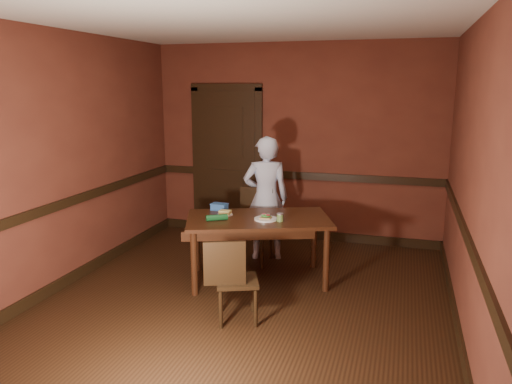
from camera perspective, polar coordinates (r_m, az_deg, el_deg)
The scene contains 22 objects.
floor at distance 5.16m, azimuth -1.15°, elevation -12.28°, with size 4.00×4.50×0.01m, color black.
ceiling at distance 4.73m, azimuth -1.29°, elevation 19.02°, with size 4.00×4.50×0.01m, color beige.
wall_back at distance 6.92m, azimuth 4.56°, elevation 5.61°, with size 4.00×0.02×2.70m, color #5A281B.
wall_front at distance 2.76m, azimuth -15.79°, elevation -4.77°, with size 4.00×0.02×2.70m, color #5A281B.
wall_left at distance 5.70m, azimuth -20.75°, elevation 3.46°, with size 0.02×4.50×2.70m, color #5A281B.
wall_right at distance 4.57m, azimuth 23.40°, elevation 1.28°, with size 0.02×4.50×2.70m, color #5A281B.
dado_back at distance 6.97m, azimuth 4.47°, elevation 1.91°, with size 4.00×0.03×0.10m, color black.
dado_left at distance 5.77m, azimuth -20.30°, elevation -0.96°, with size 0.03×4.50×0.10m, color black.
dado_right at distance 4.67m, azimuth 22.75°, elevation -4.15°, with size 0.03×4.50×0.10m, color black.
baseboard_back at distance 7.17m, azimuth 4.36°, elevation -4.71°, with size 4.00×0.03×0.12m, color black.
baseboard_left at distance 6.01m, azimuth -19.71°, elevation -8.79°, with size 0.03×4.50×0.12m, color black.
baseboard_right at distance 4.95m, azimuth 21.94°, elevation -13.52°, with size 0.03×4.50×0.12m, color black.
door at distance 7.20m, azimuth -3.35°, elevation 3.80°, with size 1.05×0.07×2.20m.
dining_table at distance 5.53m, azimuth 0.25°, elevation -6.54°, with size 1.54×0.86×0.72m, color #341A0D.
chair_far at distance 6.06m, azimuth -0.41°, elevation -3.98°, with size 0.42×0.42×0.90m, color black, non-canonical shape.
chair_near at distance 4.62m, azimuth -2.17°, elevation -9.92°, with size 0.37×0.37×0.80m, color black, non-canonical shape.
person at distance 6.14m, azimuth 1.14°, elevation -0.71°, with size 0.56×0.37×1.53m, color silver.
sandwich_plate at distance 5.34m, azimuth 1.13°, elevation -3.00°, with size 0.25×0.25×0.06m.
sauce_jar at distance 5.28m, azimuth 2.77°, elevation -2.90°, with size 0.07×0.07×0.09m.
cheese_saucer at distance 5.54m, azimuth -3.55°, elevation -2.43°, with size 0.17×0.17×0.05m.
food_tub at distance 5.76m, azimuth -4.21°, elevation -1.69°, with size 0.19×0.14×0.08m.
wrapped_veg at distance 5.32m, azimuth -4.51°, elevation -2.93°, with size 0.06×0.06×0.23m, color #134A20.
Camera 1 is at (1.45, -4.47, 2.13)m, focal length 35.00 mm.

